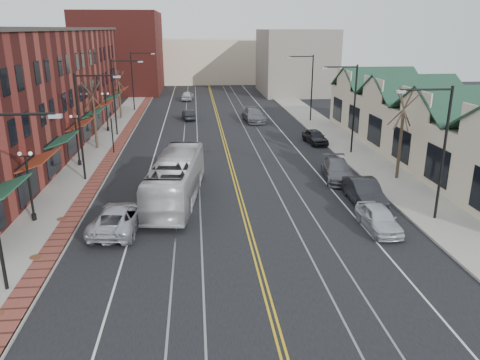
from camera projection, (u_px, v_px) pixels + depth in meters
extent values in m
plane|color=black|center=(262.00, 279.00, 21.93)|extent=(160.00, 160.00, 0.00)
cube|color=gray|center=(90.00, 166.00, 39.75)|extent=(4.00, 120.00, 0.15)
cube|color=gray|center=(363.00, 158.00, 41.93)|extent=(4.00, 120.00, 0.15)
cube|color=maroon|center=(24.00, 92.00, 44.06)|extent=(10.00, 50.00, 11.00)
cube|color=beige|center=(431.00, 133.00, 41.78)|extent=(8.00, 36.00, 4.60)
cube|color=maroon|center=(121.00, 52.00, 84.57)|extent=(14.00, 18.00, 14.00)
cube|color=beige|center=(207.00, 61.00, 100.99)|extent=(22.00, 14.00, 9.00)
cube|color=slate|center=(295.00, 62.00, 83.11)|extent=(12.00, 16.00, 11.00)
cylinder|color=black|center=(16.00, 114.00, 18.56)|extent=(3.00, 0.12, 0.12)
cube|color=#999999|center=(55.00, 116.00, 18.73)|extent=(0.50, 0.25, 0.15)
cylinder|color=black|center=(80.00, 128.00, 34.75)|extent=(0.16, 0.16, 8.00)
cylinder|color=black|center=(96.00, 76.00, 33.71)|extent=(3.00, 0.12, 0.12)
cube|color=#999999|center=(117.00, 77.00, 33.87)|extent=(0.50, 0.25, 0.15)
cylinder|color=black|center=(114.00, 98.00, 49.89)|extent=(0.16, 0.16, 8.00)
cylinder|color=black|center=(126.00, 61.00, 48.85)|extent=(3.00, 0.12, 0.12)
cube|color=#999999|center=(140.00, 62.00, 49.02)|extent=(0.50, 0.25, 0.15)
cylinder|color=black|center=(133.00, 81.00, 65.04)|extent=(0.16, 0.16, 8.00)
cylinder|color=black|center=(142.00, 53.00, 63.99)|extent=(3.00, 0.12, 0.12)
cube|color=#999999|center=(153.00, 54.00, 64.16)|extent=(0.50, 0.25, 0.15)
cylinder|color=black|center=(443.00, 155.00, 27.37)|extent=(0.16, 0.16, 8.00)
cylinder|color=black|center=(427.00, 90.00, 26.06)|extent=(3.00, 0.12, 0.12)
cube|color=#999999|center=(401.00, 92.00, 25.95)|extent=(0.50, 0.25, 0.15)
cylinder|color=black|center=(354.00, 110.00, 42.51)|extent=(0.16, 0.16, 8.00)
cylinder|color=black|center=(341.00, 67.00, 41.20)|extent=(3.00, 0.12, 0.12)
cube|color=#999999|center=(324.00, 68.00, 41.09)|extent=(0.50, 0.25, 0.15)
cylinder|color=black|center=(312.00, 88.00, 57.66)|extent=(0.16, 0.16, 8.00)
cylinder|color=black|center=(301.00, 56.00, 56.34)|extent=(3.00, 0.12, 0.12)
cube|color=#999999|center=(289.00, 57.00, 56.24)|extent=(0.50, 0.25, 0.15)
cylinder|color=black|center=(34.00, 217.00, 28.23)|extent=(0.28, 0.28, 0.40)
cylinder|color=black|center=(30.00, 189.00, 27.68)|extent=(0.14, 0.14, 4.00)
cube|color=black|center=(25.00, 156.00, 27.06)|extent=(0.60, 0.06, 0.06)
sphere|color=white|center=(19.00, 154.00, 26.98)|extent=(0.24, 0.24, 0.24)
sphere|color=white|center=(30.00, 154.00, 27.04)|extent=(0.24, 0.24, 0.24)
cylinder|color=black|center=(80.00, 163.00, 39.59)|extent=(0.28, 0.28, 0.40)
cylinder|color=black|center=(77.00, 142.00, 39.03)|extent=(0.14, 0.14, 4.00)
cube|color=black|center=(75.00, 118.00, 38.41)|extent=(0.60, 0.06, 0.06)
sphere|color=white|center=(71.00, 117.00, 38.34)|extent=(0.24, 0.24, 0.24)
sphere|color=white|center=(78.00, 116.00, 38.40)|extent=(0.24, 0.24, 0.24)
cylinder|color=black|center=(108.00, 129.00, 52.84)|extent=(0.28, 0.28, 0.40)
cylinder|color=black|center=(107.00, 113.00, 52.29)|extent=(0.14, 0.14, 4.00)
cube|color=black|center=(105.00, 95.00, 51.67)|extent=(0.60, 0.06, 0.06)
sphere|color=white|center=(102.00, 94.00, 51.59)|extent=(0.24, 0.24, 0.24)
sphere|color=white|center=(108.00, 94.00, 51.65)|extent=(0.24, 0.24, 0.24)
cylinder|color=#382B21|center=(95.00, 123.00, 44.60)|extent=(0.24, 0.24, 4.90)
cylinder|color=#382B21|center=(92.00, 96.00, 43.81)|extent=(0.58, 1.37, 2.90)
cylinder|color=#382B21|center=(92.00, 96.00, 43.81)|extent=(1.60, 0.66, 2.78)
cylinder|color=#382B21|center=(92.00, 96.00, 43.81)|extent=(0.53, 1.23, 2.96)
cylinder|color=#382B21|center=(92.00, 96.00, 43.81)|extent=(1.69, 1.03, 2.64)
cylinder|color=#382B21|center=(92.00, 96.00, 43.81)|extent=(1.78, 1.29, 2.48)
cylinder|color=#382B21|center=(120.00, 100.00, 59.80)|extent=(0.24, 0.24, 4.55)
cylinder|color=#382B21|center=(118.00, 81.00, 59.06)|extent=(0.55, 1.28, 2.69)
cylinder|color=#382B21|center=(118.00, 81.00, 59.06)|extent=(1.49, 0.62, 2.58)
cylinder|color=#382B21|center=(118.00, 81.00, 59.06)|extent=(0.50, 1.15, 2.75)
cylinder|color=#382B21|center=(118.00, 81.00, 59.06)|extent=(1.57, 0.97, 2.45)
cylinder|color=#382B21|center=(118.00, 81.00, 59.06)|extent=(1.66, 1.20, 2.30)
cylinder|color=#382B21|center=(400.00, 145.00, 35.46)|extent=(0.24, 0.24, 5.25)
cylinder|color=#382B21|center=(404.00, 109.00, 34.61)|extent=(0.61, 1.46, 3.10)
cylinder|color=#382B21|center=(404.00, 109.00, 34.61)|extent=(1.70, 0.70, 2.97)
cylinder|color=#382B21|center=(404.00, 109.00, 34.61)|extent=(0.56, 1.31, 3.17)
cylinder|color=#382B21|center=(404.00, 109.00, 34.61)|extent=(1.80, 1.10, 2.82)
cylinder|color=#382B21|center=(404.00, 109.00, 34.61)|extent=(1.90, 1.37, 2.65)
cylinder|color=#592D19|center=(36.00, 257.00, 23.71)|extent=(0.60, 0.60, 0.02)
cylinder|color=#592D19|center=(62.00, 219.00, 28.44)|extent=(0.60, 0.60, 0.02)
cylinder|color=black|center=(112.00, 136.00, 43.14)|extent=(0.12, 0.12, 3.20)
imported|color=black|center=(111.00, 117.00, 42.60)|extent=(0.18, 0.15, 0.90)
imported|color=silver|center=(176.00, 179.00, 31.40)|extent=(3.95, 11.42, 3.12)
imported|color=silver|center=(119.00, 218.00, 27.04)|extent=(3.13, 5.76, 1.53)
imported|color=silver|center=(379.00, 218.00, 27.09)|extent=(1.75, 4.23, 1.43)
imported|color=black|center=(364.00, 192.00, 31.14)|extent=(1.86, 4.99, 1.63)
imported|color=#5E5D64|center=(338.00, 170.00, 36.10)|extent=(2.76, 5.42, 1.51)
imported|color=black|center=(315.00, 137.00, 47.45)|extent=(2.17, 4.33, 1.41)
imported|color=black|center=(189.00, 115.00, 59.89)|extent=(1.86, 4.00, 1.27)
imported|color=slate|center=(253.00, 115.00, 58.56)|extent=(2.77, 5.84, 1.64)
imported|color=silver|center=(188.00, 96.00, 76.04)|extent=(2.24, 4.47, 1.46)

